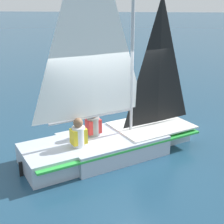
{
  "coord_description": "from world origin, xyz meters",
  "views": [
    {
      "loc": [
        -1.28,
        6.97,
        3.57
      ],
      "look_at": [
        0.0,
        0.0,
        1.09
      ],
      "focal_mm": 50.0,
      "sensor_mm": 36.0,
      "label": 1
    }
  ],
  "objects": [
    {
      "name": "sailor_crew",
      "position": [
        0.63,
        0.75,
        0.62
      ],
      "size": [
        0.43,
        0.42,
        1.16
      ],
      "rotation": [
        0.0,
        0.0,
        3.84
      ],
      "color": "black",
      "rests_on": "ground_plane"
    },
    {
      "name": "sailor_helm",
      "position": [
        0.44,
        0.1,
        0.63
      ],
      "size": [
        0.43,
        0.42,
        1.16
      ],
      "rotation": [
        0.0,
        0.0,
        3.84
      ],
      "color": "black",
      "rests_on": "ground_plane"
    },
    {
      "name": "ground_plane",
      "position": [
        0.0,
        0.0,
        0.0
      ],
      "size": [
        260.0,
        260.0,
        0.0
      ],
      "primitive_type": "plane",
      "color": "navy"
    },
    {
      "name": "sailboat_main",
      "position": [
        0.03,
        0.02,
        0.72
      ],
      "size": [
        4.33,
        4.01,
        5.55
      ],
      "rotation": [
        0.0,
        0.0,
        3.84
      ],
      "color": "#B2BCCC",
      "rests_on": "ground_plane"
    }
  ]
}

